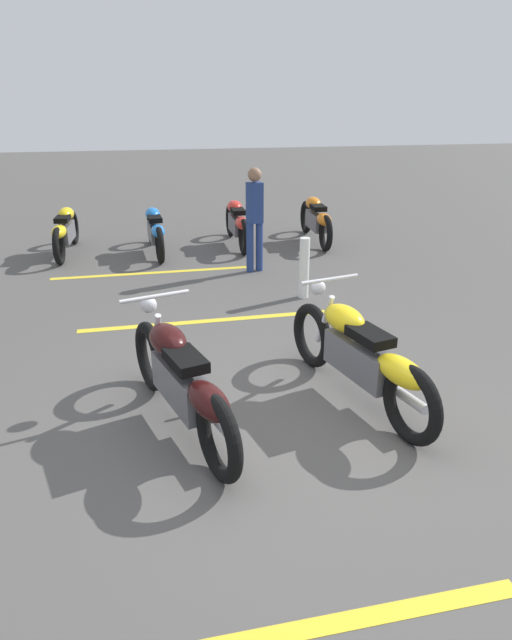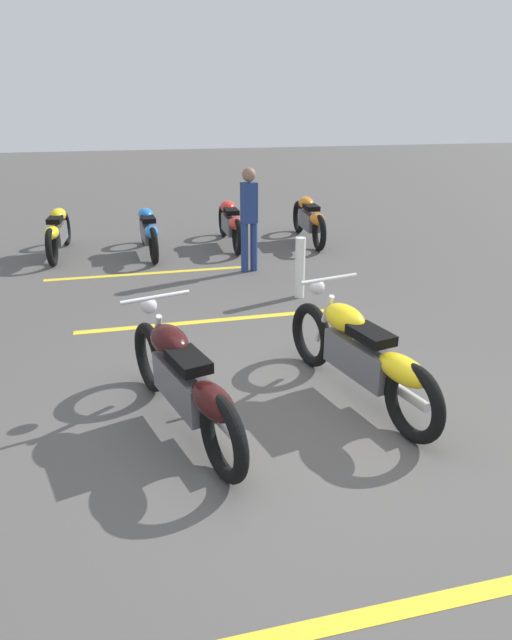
# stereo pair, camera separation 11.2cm
# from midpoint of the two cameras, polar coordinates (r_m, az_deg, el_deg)

# --- Properties ---
(ground_plane) EXTENTS (60.00, 60.00, 0.00)m
(ground_plane) POSITION_cam_midpoint_polar(r_m,az_deg,el_deg) (4.75, 3.43, -11.61)
(ground_plane) COLOR #514F4C
(motorcycle_bright_foreground) EXTENTS (2.20, 0.76, 1.04)m
(motorcycle_bright_foreground) POSITION_cam_midpoint_polar(r_m,az_deg,el_deg) (5.10, 11.24, -3.58)
(motorcycle_bright_foreground) COLOR black
(motorcycle_bright_foreground) RESTS_ON ground
(motorcycle_dark_foreground) EXTENTS (2.18, 0.82, 1.04)m
(motorcycle_dark_foreground) POSITION_cam_midpoint_polar(r_m,az_deg,el_deg) (4.61, -6.92, -6.18)
(motorcycle_dark_foreground) COLOR black
(motorcycle_dark_foreground) RESTS_ON ground
(motorcycle_row_far_left) EXTENTS (2.23, 0.37, 0.84)m
(motorcycle_row_far_left) POSITION_cam_midpoint_polar(r_m,az_deg,el_deg) (11.06, 6.48, 10.23)
(motorcycle_row_far_left) COLOR black
(motorcycle_row_far_left) RESTS_ON ground
(motorcycle_row_left) EXTENTS (2.18, 0.29, 0.82)m
(motorcycle_row_left) POSITION_cam_midpoint_polar(r_m,az_deg,el_deg) (10.71, -1.64, 9.93)
(motorcycle_row_left) COLOR black
(motorcycle_row_left) RESTS_ON ground
(motorcycle_row_center) EXTENTS (2.10, 0.30, 0.79)m
(motorcycle_row_center) POSITION_cam_midpoint_polar(r_m,az_deg,el_deg) (10.27, -9.98, 9.03)
(motorcycle_row_center) COLOR black
(motorcycle_row_center) RESTS_ON ground
(motorcycle_row_right) EXTENTS (2.13, 0.36, 0.80)m
(motorcycle_row_right) POSITION_cam_midpoint_polar(r_m,az_deg,el_deg) (10.60, -18.66, 8.66)
(motorcycle_row_right) COLOR black
(motorcycle_row_right) RESTS_ON ground
(bystander_near_row) EXTENTS (0.21, 0.28, 1.65)m
(bystander_near_row) POSITION_cam_midpoint_polar(r_m,az_deg,el_deg) (8.94, 0.22, 10.71)
(bystander_near_row) COLOR navy
(bystander_near_row) RESTS_ON ground
(bollard_post) EXTENTS (0.14, 0.14, 0.85)m
(bollard_post) POSITION_cam_midpoint_polar(r_m,az_deg,el_deg) (7.81, 5.36, 5.31)
(bollard_post) COLOR white
(bollard_post) RESTS_ON ground
(parking_stripe_mid) EXTENTS (0.15, 3.20, 0.01)m
(parking_stripe_mid) POSITION_cam_midpoint_polar(r_m,az_deg,el_deg) (7.06, -4.44, -0.09)
(parking_stripe_mid) COLOR yellow
(parking_stripe_mid) RESTS_ON ground
(parking_stripe_far) EXTENTS (0.15, 3.20, 0.01)m
(parking_stripe_far) POSITION_cam_midpoint_polar(r_m,az_deg,el_deg) (9.19, -10.10, 4.79)
(parking_stripe_far) COLOR yellow
(parking_stripe_far) RESTS_ON ground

